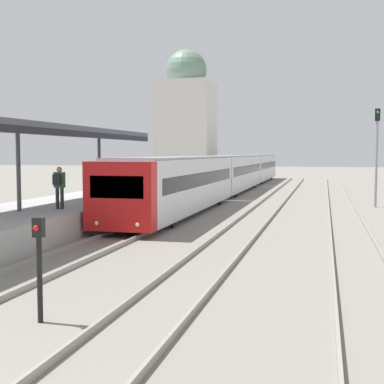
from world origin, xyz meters
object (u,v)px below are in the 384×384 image
object	(u,v)px
train_near	(232,172)
signal_post_near	(39,258)
signal_mast_far	(377,146)
person_on_platform	(59,184)

from	to	relation	value
train_near	signal_post_near	bearing A→B (deg)	-86.27
train_near	signal_mast_far	world-z (taller)	signal_mast_far
person_on_platform	train_near	world-z (taller)	train_near
person_on_platform	signal_post_near	distance (m)	11.41
signal_post_near	signal_mast_far	distance (m)	25.12
train_near	signal_mast_far	distance (m)	14.52
person_on_platform	signal_post_near	size ratio (longest dim) A/B	0.85
person_on_platform	train_near	bearing A→B (deg)	83.28
signal_post_near	signal_mast_far	xyz separation A→B (m)	(7.94, 23.72, 2.31)
train_near	signal_post_near	xyz separation A→B (m)	(2.21, -33.93, -0.43)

